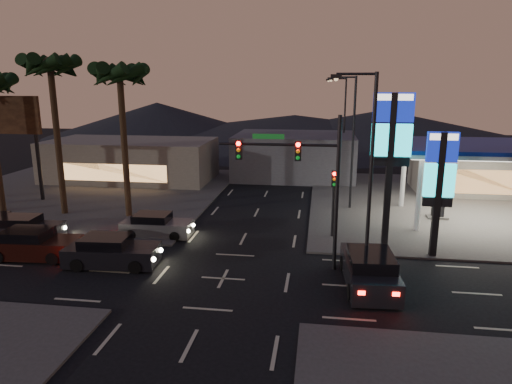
# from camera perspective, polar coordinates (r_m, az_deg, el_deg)

# --- Properties ---
(ground) EXTENTS (140.00, 140.00, 0.00)m
(ground) POSITION_cam_1_polar(r_m,az_deg,el_deg) (23.20, -4.13, -10.74)
(ground) COLOR black
(ground) RESTS_ON ground
(corner_lot_ne) EXTENTS (24.00, 24.00, 0.12)m
(corner_lot_ne) POSITION_cam_1_polar(r_m,az_deg,el_deg) (39.54, 24.59, -1.57)
(corner_lot_ne) COLOR #47443F
(corner_lot_ne) RESTS_ON ground
(corner_lot_nw) EXTENTS (24.00, 24.00, 0.12)m
(corner_lot_nw) POSITION_cam_1_polar(r_m,az_deg,el_deg) (43.09, -20.71, -0.05)
(corner_lot_nw) COLOR #47443F
(corner_lot_nw) RESTS_ON ground
(gas_station) EXTENTS (12.20, 8.20, 5.47)m
(gas_station) POSITION_cam_1_polar(r_m,az_deg,el_deg) (34.88, 27.19, 4.72)
(gas_station) COLOR silver
(gas_station) RESTS_ON ground
(convenience_store) EXTENTS (10.00, 6.00, 4.00)m
(convenience_store) POSITION_cam_1_polar(r_m,az_deg,el_deg) (44.40, 25.54, 2.44)
(convenience_store) COLOR #726B5B
(convenience_store) RESTS_ON ground
(pylon_sign_tall) EXTENTS (2.20, 0.35, 9.00)m
(pylon_sign_tall) POSITION_cam_1_polar(r_m,az_deg,el_deg) (26.63, 16.56, 6.22)
(pylon_sign_tall) COLOR black
(pylon_sign_tall) RESTS_ON ground
(pylon_sign_short) EXTENTS (1.60, 0.35, 7.00)m
(pylon_sign_short) POSITION_cam_1_polar(r_m,az_deg,el_deg) (26.41, 21.98, 1.92)
(pylon_sign_short) COLOR black
(pylon_sign_short) RESTS_ON ground
(traffic_signal_mast) EXTENTS (6.10, 0.39, 8.00)m
(traffic_signal_mast) POSITION_cam_1_polar(r_m,az_deg,el_deg) (23.06, 5.87, 2.72)
(traffic_signal_mast) COLOR black
(traffic_signal_mast) RESTS_ON ground
(pedestal_signal) EXTENTS (0.32, 0.39, 4.30)m
(pedestal_signal) POSITION_cam_1_polar(r_m,az_deg,el_deg) (28.43, 9.69, -0.09)
(pedestal_signal) COLOR black
(pedestal_signal) RESTS_ON ground
(streetlight_near) EXTENTS (2.14, 0.25, 10.00)m
(streetlight_near) POSITION_cam_1_polar(r_m,az_deg,el_deg) (22.10, 13.70, 3.22)
(streetlight_near) COLOR black
(streetlight_near) RESTS_ON ground
(streetlight_mid) EXTENTS (2.14, 0.25, 10.00)m
(streetlight_mid) POSITION_cam_1_polar(r_m,az_deg,el_deg) (34.93, 11.73, 6.99)
(streetlight_mid) COLOR black
(streetlight_mid) RESTS_ON ground
(streetlight_far) EXTENTS (2.14, 0.25, 10.00)m
(streetlight_far) POSITION_cam_1_polar(r_m,az_deg,el_deg) (48.85, 10.76, 8.82)
(streetlight_far) COLOR black
(streetlight_far) RESTS_ON ground
(palm_a) EXTENTS (4.41, 4.41, 10.86)m
(palm_a) POSITION_cam_1_polar(r_m,az_deg,el_deg) (33.08, -16.61, 12.81)
(palm_a) COLOR black
(palm_a) RESTS_ON ground
(palm_b) EXTENTS (4.41, 4.41, 11.46)m
(palm_b) POSITION_cam_1_polar(r_m,az_deg,el_deg) (35.43, -24.25, 13.10)
(palm_b) COLOR black
(palm_b) RESTS_ON ground
(billboard) EXTENTS (6.00, 0.30, 8.50)m
(billboard) POSITION_cam_1_polar(r_m,az_deg,el_deg) (42.10, -28.81, 7.53)
(billboard) COLOR black
(billboard) RESTS_ON ground
(building_far_west) EXTENTS (16.00, 8.00, 4.00)m
(building_far_west) POSITION_cam_1_polar(r_m,az_deg,el_deg) (47.13, -15.31, 3.86)
(building_far_west) COLOR #726B5B
(building_far_west) RESTS_ON ground
(building_far_mid) EXTENTS (12.00, 9.00, 4.40)m
(building_far_mid) POSITION_cam_1_polar(r_m,az_deg,el_deg) (47.30, 4.85, 4.57)
(building_far_mid) COLOR #4C4C51
(building_far_mid) RESTS_ON ground
(hill_left) EXTENTS (40.00, 40.00, 6.00)m
(hill_left) POSITION_cam_1_polar(r_m,az_deg,el_deg) (86.16, -12.19, 8.88)
(hill_left) COLOR black
(hill_left) RESTS_ON ground
(hill_right) EXTENTS (50.00, 50.00, 5.00)m
(hill_right) POSITION_cam_1_polar(r_m,az_deg,el_deg) (81.63, 15.53, 8.10)
(hill_right) COLOR black
(hill_right) RESTS_ON ground
(hill_center) EXTENTS (60.00, 60.00, 4.00)m
(hill_center) POSITION_cam_1_polar(r_m,az_deg,el_deg) (81.14, 4.84, 8.16)
(hill_center) COLOR black
(hill_center) RESTS_ON ground
(car_lane_a_front) EXTENTS (5.08, 2.37, 1.62)m
(car_lane_a_front) POSITION_cam_1_polar(r_m,az_deg,el_deg) (25.62, -17.66, -7.16)
(car_lane_a_front) COLOR black
(car_lane_a_front) RESTS_ON ground
(car_lane_a_mid) EXTENTS (5.09, 2.34, 1.63)m
(car_lane_a_mid) POSITION_cam_1_polar(r_m,az_deg,el_deg) (28.36, -26.11, -5.92)
(car_lane_a_mid) COLOR black
(car_lane_a_mid) RESTS_ON ground
(car_lane_b_front) EXTENTS (4.55, 1.99, 1.47)m
(car_lane_b_front) POSITION_cam_1_polar(r_m,az_deg,el_deg) (29.66, -12.38, -4.14)
(car_lane_b_front) COLOR slate
(car_lane_b_front) RESTS_ON ground
(car_lane_b_mid) EXTENTS (4.72, 2.25, 1.50)m
(car_lane_b_mid) POSITION_cam_1_polar(r_m,az_deg,el_deg) (31.74, -27.03, -4.14)
(car_lane_b_mid) COLOR black
(car_lane_b_mid) RESTS_ON ground
(suv_station) EXTENTS (2.55, 5.41, 1.76)m
(suv_station) POSITION_cam_1_polar(r_m,az_deg,el_deg) (22.72, 13.97, -9.43)
(suv_station) COLOR black
(suv_station) RESTS_ON ground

